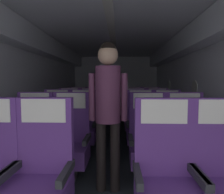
{
  "coord_description": "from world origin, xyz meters",
  "views": [
    {
      "loc": [
        0.13,
        0.04,
        1.24
      ],
      "look_at": [
        -0.03,
        4.62,
        0.89
      ],
      "focal_mm": 31.52,
      "sensor_mm": 36.0,
      "label": 1
    }
  ],
  "objects_px": {
    "seat_a_left_aisle": "(41,176)",
    "seat_d_right_aisle": "(158,117)",
    "seat_c_right_aisle": "(168,127)",
    "seat_d_left_aisle": "(90,117)",
    "seat_c_right_window": "(141,127)",
    "seat_e_right_aisle": "(151,111)",
    "seat_b_right_window": "(148,143)",
    "seat_d_right_window": "(136,117)",
    "seat_b_left_aisle": "(70,143)",
    "flight_attendant": "(108,100)",
    "seat_b_right_aisle": "(186,144)",
    "seat_d_left_window": "(69,117)",
    "seat_a_right_window": "(165,179)",
    "seat_e_left_window": "(78,111)",
    "seat_c_left_window": "(56,126)",
    "seat_c_left_aisle": "(83,126)",
    "seat_e_right_window": "(133,111)",
    "seat_e_left_aisle": "(95,111)",
    "seat_b_left_window": "(33,142)"
  },
  "relations": [
    {
      "from": "seat_d_left_window",
      "to": "flight_attendant",
      "type": "bearing_deg",
      "value": -64.96
    },
    {
      "from": "seat_b_left_aisle",
      "to": "seat_d_left_window",
      "type": "bearing_deg",
      "value": 104.85
    },
    {
      "from": "seat_c_left_window",
      "to": "seat_b_right_window",
      "type": "bearing_deg",
      "value": -32.0
    },
    {
      "from": "seat_a_left_aisle",
      "to": "seat_d_right_aisle",
      "type": "height_order",
      "value": "same"
    },
    {
      "from": "seat_a_right_window",
      "to": "flight_attendant",
      "type": "relative_size",
      "value": 0.66
    },
    {
      "from": "seat_a_right_window",
      "to": "seat_b_right_aisle",
      "type": "distance_m",
      "value": 1.04
    },
    {
      "from": "seat_a_left_aisle",
      "to": "seat_c_left_aisle",
      "type": "distance_m",
      "value": 1.83
    },
    {
      "from": "seat_b_right_window",
      "to": "seat_d_right_window",
      "type": "relative_size",
      "value": 1.0
    },
    {
      "from": "seat_a_right_window",
      "to": "seat_c_left_window",
      "type": "distance_m",
      "value": 2.38
    },
    {
      "from": "seat_d_right_window",
      "to": "seat_e_left_window",
      "type": "xyz_separation_m",
      "value": [
        -1.48,
        0.93,
        0.0
      ]
    },
    {
      "from": "seat_d_right_aisle",
      "to": "seat_a_right_window",
      "type": "bearing_deg",
      "value": -99.86
    },
    {
      "from": "seat_c_right_window",
      "to": "seat_e_right_aisle",
      "type": "xyz_separation_m",
      "value": [
        0.47,
        1.86,
        0.0
      ]
    },
    {
      "from": "flight_attendant",
      "to": "seat_e_left_window",
      "type": "bearing_deg",
      "value": -93.86
    },
    {
      "from": "seat_a_left_aisle",
      "to": "seat_c_right_aisle",
      "type": "distance_m",
      "value": 2.37
    },
    {
      "from": "seat_d_left_aisle",
      "to": "seat_d_right_aisle",
      "type": "bearing_deg",
      "value": -0.09
    },
    {
      "from": "seat_c_left_window",
      "to": "seat_d_left_window",
      "type": "xyz_separation_m",
      "value": [
        -0.01,
        0.9,
        0.0
      ]
    },
    {
      "from": "seat_d_left_window",
      "to": "flight_attendant",
      "type": "height_order",
      "value": "flight_attendant"
    },
    {
      "from": "seat_d_left_aisle",
      "to": "seat_e_left_window",
      "type": "relative_size",
      "value": 1.0
    },
    {
      "from": "seat_b_left_aisle",
      "to": "seat_b_right_window",
      "type": "bearing_deg",
      "value": 1.09
    },
    {
      "from": "seat_b_left_aisle",
      "to": "seat_e_right_aisle",
      "type": "xyz_separation_m",
      "value": [
        1.48,
        2.78,
        0.0
      ]
    },
    {
      "from": "seat_b_right_window",
      "to": "seat_e_right_window",
      "type": "xyz_separation_m",
      "value": [
        0.0,
        2.76,
        0.0
      ]
    },
    {
      "from": "seat_b_right_aisle",
      "to": "seat_e_left_window",
      "type": "relative_size",
      "value": 1.0
    },
    {
      "from": "seat_b_right_aisle",
      "to": "seat_a_right_window",
      "type": "bearing_deg",
      "value": -117.04
    },
    {
      "from": "seat_c_right_aisle",
      "to": "seat_d_left_aisle",
      "type": "height_order",
      "value": "same"
    },
    {
      "from": "seat_e_left_window",
      "to": "flight_attendant",
      "type": "xyz_separation_m",
      "value": [
        0.99,
        -3.05,
        0.58
      ]
    },
    {
      "from": "seat_e_right_aisle",
      "to": "seat_e_right_window",
      "type": "relative_size",
      "value": 1.0
    },
    {
      "from": "seat_a_right_window",
      "to": "seat_d_left_window",
      "type": "bearing_deg",
      "value": 118.27
    },
    {
      "from": "seat_a_right_window",
      "to": "seat_d_left_window",
      "type": "relative_size",
      "value": 1.0
    },
    {
      "from": "seat_d_left_aisle",
      "to": "seat_e_right_aisle",
      "type": "height_order",
      "value": "same"
    },
    {
      "from": "seat_a_right_window",
      "to": "seat_a_left_aisle",
      "type": "bearing_deg",
      "value": 179.28
    },
    {
      "from": "seat_a_left_aisle",
      "to": "seat_e_right_window",
      "type": "bearing_deg",
      "value": 74.58
    },
    {
      "from": "seat_c_right_aisle",
      "to": "seat_d_right_aisle",
      "type": "height_order",
      "value": "same"
    },
    {
      "from": "seat_b_right_aisle",
      "to": "seat_d_left_window",
      "type": "height_order",
      "value": "same"
    },
    {
      "from": "seat_a_right_window",
      "to": "seat_c_left_aisle",
      "type": "distance_m",
      "value": 2.1
    },
    {
      "from": "seat_e_right_aisle",
      "to": "flight_attendant",
      "type": "distance_m",
      "value": 3.26
    },
    {
      "from": "seat_c_right_aisle",
      "to": "seat_c_right_window",
      "type": "relative_size",
      "value": 1.0
    },
    {
      "from": "seat_b_right_aisle",
      "to": "seat_d_left_aisle",
      "type": "relative_size",
      "value": 1.0
    },
    {
      "from": "seat_a_right_window",
      "to": "seat_b_right_window",
      "type": "relative_size",
      "value": 1.0
    },
    {
      "from": "seat_e_left_aisle",
      "to": "seat_b_right_window",
      "type": "bearing_deg",
      "value": -69.88
    },
    {
      "from": "seat_b_right_aisle",
      "to": "seat_c_left_aisle",
      "type": "bearing_deg",
      "value": 148.47
    },
    {
      "from": "seat_c_left_aisle",
      "to": "seat_e_right_window",
      "type": "distance_m",
      "value": 2.12
    },
    {
      "from": "seat_d_right_aisle",
      "to": "seat_d_right_window",
      "type": "distance_m",
      "value": 0.49
    },
    {
      "from": "seat_b_right_window",
      "to": "seat_d_right_aisle",
      "type": "relative_size",
      "value": 1.0
    },
    {
      "from": "seat_b_left_window",
      "to": "seat_e_right_window",
      "type": "height_order",
      "value": "same"
    },
    {
      "from": "seat_d_left_aisle",
      "to": "seat_e_left_aisle",
      "type": "distance_m",
      "value": 0.93
    },
    {
      "from": "seat_c_right_window",
      "to": "flight_attendant",
      "type": "bearing_deg",
      "value": -112.45
    },
    {
      "from": "seat_b_right_aisle",
      "to": "seat_e_right_aisle",
      "type": "distance_m",
      "value": 2.77
    },
    {
      "from": "seat_a_left_aisle",
      "to": "seat_e_left_aisle",
      "type": "relative_size",
      "value": 1.0
    },
    {
      "from": "seat_b_left_window",
      "to": "seat_b_left_aisle",
      "type": "relative_size",
      "value": 1.0
    },
    {
      "from": "seat_c_left_aisle",
      "to": "seat_b_left_window",
      "type": "bearing_deg",
      "value": -117.41
    }
  ]
}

